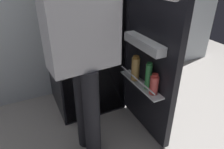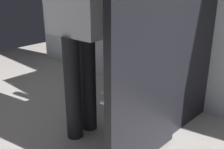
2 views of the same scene
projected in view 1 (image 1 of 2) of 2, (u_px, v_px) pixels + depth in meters
ground_plane at (107, 132)px, 1.95m from camera, size 5.96×5.96×0.00m
refrigerator at (87, 26)px, 1.93m from camera, size 0.72×1.28×1.75m
person at (84, 43)px, 1.32m from camera, size 0.57×0.73×1.58m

